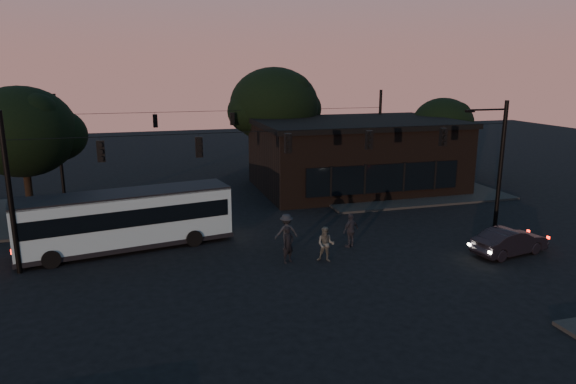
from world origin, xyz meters
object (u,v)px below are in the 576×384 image
object	(u,v)px
pedestrian_b	(326,244)
car	(510,241)
building	(355,154)
bus	(126,217)
pedestrian_a	(288,244)
pedestrian_d	(286,232)
pedestrian_c	(351,230)

from	to	relation	value
pedestrian_b	car	bearing A→B (deg)	17.06
building	bus	distance (m)	19.84
pedestrian_a	pedestrian_b	world-z (taller)	pedestrian_a
pedestrian_a	pedestrian_d	bearing A→B (deg)	49.73
pedestrian_b	pedestrian_c	distance (m)	2.57
bus	pedestrian_d	xyz separation A→B (m)	(7.97, -2.49, -0.75)
building	pedestrian_a	world-z (taller)	building
bus	car	size ratio (longest dim) A/B	2.68
pedestrian_a	bus	bearing A→B (deg)	123.47
bus	pedestrian_a	xyz separation A→B (m)	(7.55, -4.28, -0.80)
building	pedestrian_b	world-z (taller)	building
pedestrian_c	pedestrian_d	world-z (taller)	pedestrian_d
car	pedestrian_b	world-z (taller)	pedestrian_b
pedestrian_b	pedestrian_d	bearing A→B (deg)	149.61
pedestrian_b	pedestrian_d	size ratio (longest dim) A/B	0.91
pedestrian_a	pedestrian_c	size ratio (longest dim) A/B	0.99
bus	pedestrian_b	xyz separation A→B (m)	(9.35, -4.66, -0.83)
pedestrian_a	pedestrian_c	xyz separation A→B (m)	(3.81, 1.22, 0.01)
pedestrian_d	pedestrian_a	bearing A→B (deg)	73.00
bus	pedestrian_a	distance (m)	8.71
car	pedestrian_b	xyz separation A→B (m)	(-9.36, 1.69, 0.20)
building	pedestrian_a	distance (m)	17.21
building	pedestrian_c	xyz separation A→B (m)	(-5.82, -12.93, -1.78)
car	pedestrian_b	bearing A→B (deg)	69.25
bus	car	distance (m)	19.79
car	pedestrian_a	world-z (taller)	pedestrian_a
car	pedestrian_a	bearing A→B (deg)	68.93
building	pedestrian_d	bearing A→B (deg)	-126.65
building	car	size ratio (longest dim) A/B	3.72
pedestrian_a	pedestrian_c	bearing A→B (deg)	-9.18
building	car	bearing A→B (deg)	-84.60
bus	building	bearing A→B (deg)	19.62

